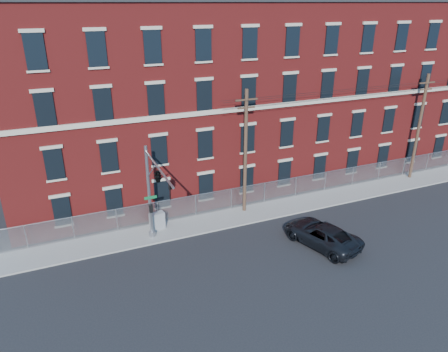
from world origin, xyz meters
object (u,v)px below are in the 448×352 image
at_px(pickup_truck, 322,235).
at_px(utility_cabinet, 157,221).
at_px(utility_pole_near, 245,150).
at_px(traffic_signal_mast, 156,182).

relative_size(pickup_truck, utility_cabinet, 4.24).
xyz_separation_m(utility_pole_near, utility_cabinet, (-7.37, -0.23, -4.54)).
xyz_separation_m(utility_pole_near, pickup_truck, (2.87, -6.70, -4.54)).
distance_m(traffic_signal_mast, utility_cabinet, 5.63).
bearing_deg(traffic_signal_mast, utility_cabinet, 78.81).
distance_m(traffic_signal_mast, pickup_truck, 12.25).
xyz_separation_m(traffic_signal_mast, utility_pole_near, (8.00, 3.42, -0.05)).
bearing_deg(traffic_signal_mast, pickup_truck, -16.80).
height_order(traffic_signal_mast, utility_pole_near, utility_pole_near).
bearing_deg(utility_cabinet, utility_pole_near, -11.08).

